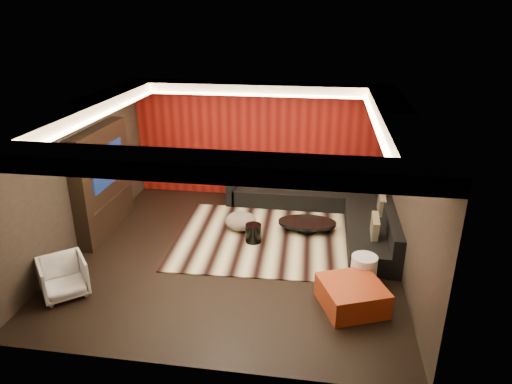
% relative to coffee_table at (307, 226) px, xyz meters
% --- Properties ---
extents(floor, '(6.00, 6.00, 0.02)m').
position_rel_coffee_table_xyz_m(floor, '(-1.30, -1.16, -0.13)').
color(floor, black).
rests_on(floor, ground).
extents(ceiling, '(6.00, 6.00, 0.02)m').
position_rel_coffee_table_xyz_m(ceiling, '(-1.30, -1.16, 2.69)').
color(ceiling, silver).
rests_on(ceiling, ground).
extents(wall_back, '(6.00, 0.02, 2.80)m').
position_rel_coffee_table_xyz_m(wall_back, '(-1.30, 1.85, 1.28)').
color(wall_back, black).
rests_on(wall_back, ground).
extents(wall_left, '(0.02, 6.00, 2.80)m').
position_rel_coffee_table_xyz_m(wall_left, '(-4.31, -1.16, 1.28)').
color(wall_left, black).
rests_on(wall_left, ground).
extents(wall_right, '(0.02, 6.00, 2.80)m').
position_rel_coffee_table_xyz_m(wall_right, '(1.71, -1.16, 1.28)').
color(wall_right, black).
rests_on(wall_right, ground).
extents(red_feature_wall, '(5.98, 0.05, 2.78)m').
position_rel_coffee_table_xyz_m(red_feature_wall, '(-1.30, 1.81, 1.28)').
color(red_feature_wall, '#6B0C0A').
rests_on(red_feature_wall, ground).
extents(soffit_back, '(6.00, 0.60, 0.22)m').
position_rel_coffee_table_xyz_m(soffit_back, '(-1.30, 1.54, 2.57)').
color(soffit_back, silver).
rests_on(soffit_back, ground).
extents(soffit_front, '(6.00, 0.60, 0.22)m').
position_rel_coffee_table_xyz_m(soffit_front, '(-1.30, -3.86, 2.57)').
color(soffit_front, silver).
rests_on(soffit_front, ground).
extents(soffit_left, '(0.60, 4.80, 0.22)m').
position_rel_coffee_table_xyz_m(soffit_left, '(-4.00, -1.16, 2.57)').
color(soffit_left, silver).
rests_on(soffit_left, ground).
extents(soffit_right, '(0.60, 4.80, 0.22)m').
position_rel_coffee_table_xyz_m(soffit_right, '(1.40, -1.16, 2.57)').
color(soffit_right, silver).
rests_on(soffit_right, ground).
extents(cove_back, '(4.80, 0.08, 0.04)m').
position_rel_coffee_table_xyz_m(cove_back, '(-1.30, 1.20, 2.48)').
color(cove_back, '#FFD899').
rests_on(cove_back, ground).
extents(cove_front, '(4.80, 0.08, 0.04)m').
position_rel_coffee_table_xyz_m(cove_front, '(-1.30, -3.52, 2.48)').
color(cove_front, '#FFD899').
rests_on(cove_front, ground).
extents(cove_left, '(0.08, 4.80, 0.04)m').
position_rel_coffee_table_xyz_m(cove_left, '(-3.66, -1.16, 2.48)').
color(cove_left, '#FFD899').
rests_on(cove_left, ground).
extents(cove_right, '(0.08, 4.80, 0.04)m').
position_rel_coffee_table_xyz_m(cove_right, '(1.06, -1.16, 2.48)').
color(cove_right, '#FFD899').
rests_on(cove_right, ground).
extents(tv_surround, '(0.30, 2.00, 2.20)m').
position_rel_coffee_table_xyz_m(tv_surround, '(-4.15, -0.56, 0.98)').
color(tv_surround, black).
rests_on(tv_surround, ground).
extents(tv_screen, '(0.04, 1.30, 0.80)m').
position_rel_coffee_table_xyz_m(tv_screen, '(-3.99, -0.56, 1.33)').
color(tv_screen, black).
rests_on(tv_screen, ground).
extents(tv_shelf, '(0.04, 1.60, 0.04)m').
position_rel_coffee_table_xyz_m(tv_shelf, '(-3.99, -0.56, 0.58)').
color(tv_shelf, black).
rests_on(tv_shelf, ground).
extents(rug, '(4.10, 3.14, 0.02)m').
position_rel_coffee_table_xyz_m(rug, '(-0.63, -0.45, -0.11)').
color(rug, beige).
rests_on(rug, floor).
extents(coffee_table, '(1.24, 1.24, 0.20)m').
position_rel_coffee_table_xyz_m(coffee_table, '(0.00, 0.00, 0.00)').
color(coffee_table, black).
rests_on(coffee_table, rug).
extents(drum_stool, '(0.41, 0.41, 0.37)m').
position_rel_coffee_table_xyz_m(drum_stool, '(-1.03, -0.66, 0.09)').
color(drum_stool, black).
rests_on(drum_stool, rug).
extents(striped_pouf, '(0.78, 0.78, 0.36)m').
position_rel_coffee_table_xyz_m(striped_pouf, '(-1.39, -0.14, 0.08)').
color(striped_pouf, beige).
rests_on(striped_pouf, rug).
extents(white_side_table, '(0.54, 0.54, 0.54)m').
position_rel_coffee_table_xyz_m(white_side_table, '(1.03, -1.86, 0.15)').
color(white_side_table, white).
rests_on(white_side_table, floor).
extents(orange_ottoman, '(1.19, 1.19, 0.41)m').
position_rel_coffee_table_xyz_m(orange_ottoman, '(0.81, -2.51, 0.08)').
color(orange_ottoman, '#913912').
rests_on(orange_ottoman, floor).
extents(armchair, '(0.98, 0.98, 0.64)m').
position_rel_coffee_table_xyz_m(armchair, '(-3.80, -2.87, 0.20)').
color(armchair, silver).
rests_on(armchair, floor).
extents(sectional_sofa, '(3.65, 3.50, 0.75)m').
position_rel_coffee_table_xyz_m(sectional_sofa, '(0.44, 0.70, 0.14)').
color(sectional_sofa, black).
rests_on(sectional_sofa, floor).
extents(throw_pillows, '(3.12, 2.77, 0.50)m').
position_rel_coffee_table_xyz_m(throw_pillows, '(0.35, 0.61, 0.50)').
color(throw_pillows, beige).
rests_on(throw_pillows, sectional_sofa).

